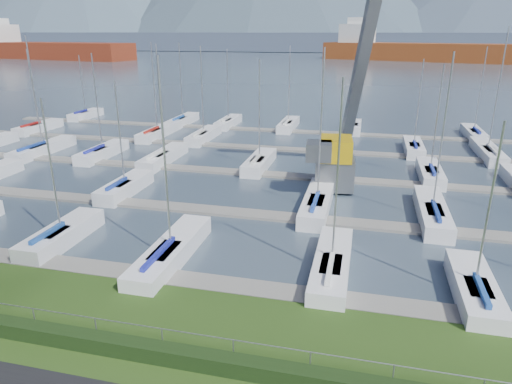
% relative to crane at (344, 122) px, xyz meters
% --- Properties ---
extents(water, '(800.00, 540.00, 0.20)m').
position_rel_crane_xyz_m(water, '(-4.53, 235.45, -5.73)').
color(water, '#3C4A58').
extents(hedge, '(80.00, 0.70, 0.70)m').
position_rel_crane_xyz_m(hedge, '(-4.53, -24.95, -4.98)').
color(hedge, black).
rests_on(hedge, grass).
extents(fence, '(80.00, 0.04, 0.04)m').
position_rel_crane_xyz_m(fence, '(-4.53, -24.55, -4.13)').
color(fence, gray).
rests_on(fence, grass).
extents(foothill, '(900.00, 80.00, 12.00)m').
position_rel_crane_xyz_m(foothill, '(-4.53, 305.45, 0.67)').
color(foothill, '#434E62').
rests_on(foothill, water).
extents(docks, '(90.00, 41.60, 0.25)m').
position_rel_crane_xyz_m(docks, '(-4.53, 1.45, -5.55)').
color(docks, '#65635E').
rests_on(docks, water).
extents(crane, '(6.07, 13.23, 22.35)m').
position_rel_crane_xyz_m(crane, '(0.00, 0.00, 0.00)').
color(crane, slate).
rests_on(crane, water).
extents(cargo_ship_west, '(94.49, 33.31, 21.50)m').
position_rel_crane_xyz_m(cargo_ship_west, '(-157.95, 167.00, -1.72)').
color(cargo_ship_west, maroon).
rests_on(cargo_ship_west, water).
extents(cargo_ship_mid, '(93.73, 46.03, 21.50)m').
position_rel_crane_xyz_m(cargo_ship_mid, '(21.15, 193.55, -1.72)').
color(cargo_ship_mid, brown).
rests_on(cargo_ship_mid, water).
extents(sailboat_fleet, '(74.31, 48.67, 13.55)m').
position_rel_crane_xyz_m(sailboat_fleet, '(-6.64, 2.34, 0.04)').
color(sailboat_fleet, '#2043A1').
rests_on(sailboat_fleet, water).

